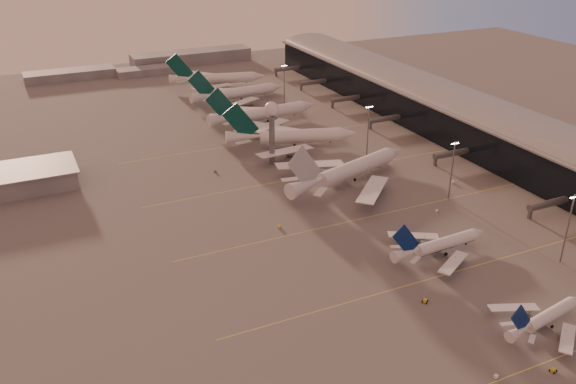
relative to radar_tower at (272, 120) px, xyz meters
name	(u,v)px	position (x,y,z in m)	size (l,w,h in m)	color
ground	(418,305)	(-5.00, -120.00, -20.95)	(700.00, 700.00, 0.00)	#555252
taxiway_markings	(396,210)	(25.00, -64.00, -20.94)	(180.00, 185.25, 0.02)	#E1DD4F
terminal	(465,118)	(102.88, -9.91, -10.43)	(57.00, 362.00, 23.04)	black
radar_tower	(272,120)	(0.00, 0.00, 0.00)	(6.40, 6.40, 31.10)	#5B5E63
mast_a	(568,226)	(53.00, -120.00, -7.21)	(3.60, 0.56, 25.00)	#5B5E63
mast_b	(452,168)	(50.00, -65.00, -7.21)	(3.60, 0.56, 25.00)	#5B5E63
mast_c	(368,128)	(45.00, -10.00, -7.21)	(3.60, 0.56, 25.00)	#5B5E63
mast_d	(284,83)	(43.00, 80.00, -7.21)	(3.60, 0.56, 25.00)	#5B5E63
distant_horizon	(157,63)	(-2.38, 205.14, -17.06)	(165.00, 37.50, 9.00)	slate
narrowbody_near	(545,319)	(21.19, -143.68, -18.27)	(33.59, 26.60, 13.21)	silver
narrowbody_mid	(440,246)	(19.06, -98.96, -17.74)	(40.63, 32.39, 15.87)	silver
widebody_white	(349,174)	(21.21, -34.15, -16.65)	(68.21, 53.82, 24.82)	silver
greentail_a	(292,139)	(17.31, 15.30, -16.74)	(63.71, 50.69, 23.86)	silver
greentail_b	(264,116)	(19.17, 54.97, -16.71)	(66.05, 53.14, 24.00)	silver
greentail_c	(238,95)	(21.37, 99.99, -16.96)	(62.23, 50.08, 22.60)	silver
greentail_d	(218,81)	(21.00, 137.15, -16.84)	(63.03, 50.35, 23.24)	silver
gsv_truck_a	(497,374)	(-5.34, -153.95, -19.94)	(5.20, 3.08, 1.98)	white
gsv_tug_near	(553,370)	(9.11, -158.44, -20.45)	(2.77, 3.77, 0.97)	gold
gsv_tug_mid	(425,301)	(-2.25, -119.78, -20.41)	(4.02, 4.24, 1.05)	gold
gsv_truck_b	(437,209)	(38.70, -72.48, -19.95)	(5.12, 3.48, 1.95)	white
gsv_truck_c	(280,225)	(-22.50, -58.27, -19.92)	(4.98, 4.53, 2.01)	gold
gsv_catering_b	(453,178)	(61.83, -53.17, -18.78)	(5.79, 4.28, 4.34)	white
gsv_tug_far	(306,176)	(7.17, -20.72, -20.49)	(2.33, 3.37, 0.89)	white
gsv_truck_d	(215,170)	(-27.10, 1.91, -19.94)	(3.42, 5.23, 1.99)	#5A5D60
gsv_tug_hangar	(306,130)	(34.67, 33.85, -20.47)	(3.78, 3.41, 0.93)	#5A5D60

